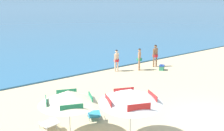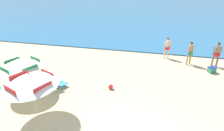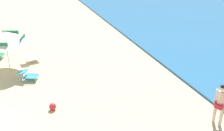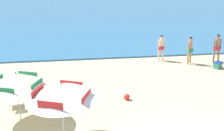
# 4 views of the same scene
# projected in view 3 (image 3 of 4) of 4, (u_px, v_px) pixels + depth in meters

# --- Properties ---
(beach_umbrella_striped_main) EXTENTS (2.89, 2.89, 2.05)m
(beach_umbrella_striped_main) POSITION_uv_depth(u_px,v_px,m) (5.00, 37.00, 14.37)
(beach_umbrella_striped_main) COLOR silver
(beach_umbrella_striped_main) RESTS_ON ground
(lounge_chair_beside_umbrella) EXTENTS (0.84, 1.00, 0.50)m
(lounge_chair_beside_umbrella) POSITION_uv_depth(u_px,v_px,m) (28.00, 75.00, 13.87)
(lounge_chair_beside_umbrella) COLOR teal
(lounge_chair_beside_umbrella) RESTS_ON ground
(lounge_chair_facing_sea) EXTENTS (0.65, 0.92, 0.50)m
(lounge_chair_facing_sea) POSITION_uv_depth(u_px,v_px,m) (31.00, 57.00, 15.68)
(lounge_chair_facing_sea) COLOR white
(lounge_chair_facing_sea) RESTS_ON ground
(person_standing_beside) EXTENTS (0.48, 0.40, 1.64)m
(person_standing_beside) POSITION_uv_depth(u_px,v_px,m) (220.00, 102.00, 10.52)
(person_standing_beside) COLOR beige
(person_standing_beside) RESTS_ON ground
(beach_ball) EXTENTS (0.29, 0.29, 0.29)m
(beach_ball) POSITION_uv_depth(u_px,v_px,m) (53.00, 107.00, 11.70)
(beach_ball) COLOR red
(beach_ball) RESTS_ON ground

